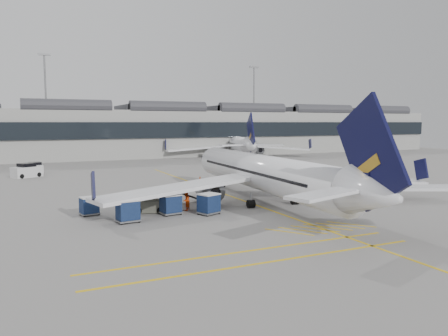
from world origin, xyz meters
name	(u,v)px	position (x,y,z in m)	size (l,w,h in m)	color
ground	(172,222)	(0.00, 0.00, 0.00)	(220.00, 220.00, 0.00)	gray
terminal	(74,132)	(0.00, 71.93, 6.14)	(200.00, 20.45, 12.40)	#9E9E99
light_masts	(60,98)	(-1.67, 86.00, 14.49)	(113.00, 0.60, 25.45)	slate
apron_markings	(228,195)	(10.00, 10.00, 0.01)	(0.25, 60.00, 0.01)	gold
airliner_main	(266,174)	(11.42, 4.12, 3.03)	(35.41, 38.79, 10.31)	white
airliner_far	(237,144)	(36.17, 59.95, 3.02)	(33.97, 37.64, 10.28)	white
belt_loader	(184,204)	(2.81, 4.81, 0.50)	(4.21, 1.64, 1.70)	silver
baggage_cart_a	(171,204)	(0.85, 2.80, 0.99)	(1.95, 1.70, 1.84)	gray
baggage_cart_b	(209,203)	(3.99, 1.47, 1.02)	(2.22, 2.04, 1.90)	gray
baggage_cart_c	(89,205)	(-5.84, 5.62, 0.89)	(1.81, 1.59, 1.66)	gray
baggage_cart_d	(128,210)	(-3.33, 1.37, 1.03)	(1.99, 1.71, 1.92)	gray
ramp_agent_a	(175,194)	(3.06, 8.29, 0.94)	(0.68, 0.45, 1.87)	#FF5A0D
ramp_agent_b	(186,201)	(2.74, 4.02, 0.92)	(0.89, 0.69, 1.83)	#FF470D
pushback_tug	(150,205)	(-0.57, 4.59, 0.67)	(3.07, 2.44, 1.50)	#57584A
safety_cone_nose	(200,178)	(12.23, 24.24, 0.25)	(0.36, 0.36, 0.50)	#F24C0A
safety_cone_engine	(284,195)	(14.93, 6.09, 0.28)	(0.41, 0.41, 0.57)	#F24C0A
service_van_left	(27,171)	(-10.55, 37.65, 0.95)	(4.62, 3.85, 2.12)	silver
service_van_mid	(35,168)	(-9.22, 43.02, 0.81)	(2.37, 3.79, 1.81)	silver
service_van_right	(239,167)	(21.32, 29.47, 0.88)	(4.08, 3.99, 1.96)	silver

